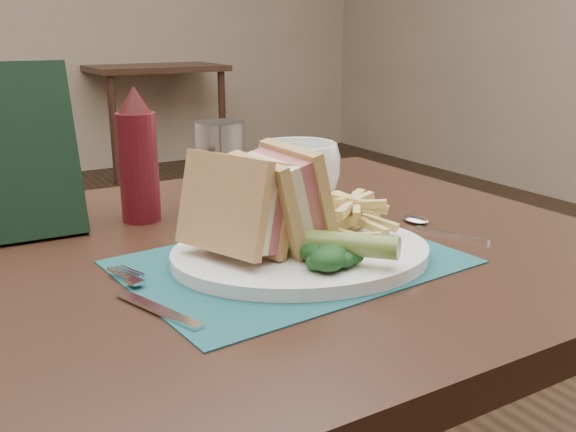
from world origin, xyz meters
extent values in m
cube|color=#17494C|center=(0.01, -0.59, 0.75)|extent=(0.39, 0.29, 0.00)
cylinder|color=#5C752C|center=(0.03, -0.66, 0.79)|extent=(0.09, 0.11, 0.03)
cylinder|color=white|center=(0.12, -0.42, 0.76)|extent=(0.18, 0.18, 0.01)
imported|color=white|center=(0.12, -0.42, 0.81)|extent=(0.15, 0.15, 0.09)
cylinder|color=white|center=(0.04, -0.34, 0.81)|extent=(0.10, 0.10, 0.13)
cube|color=black|center=(-0.23, -0.32, 0.86)|extent=(0.14, 0.09, 0.22)
camera|label=1|loc=(-0.35, -1.18, 1.01)|focal=40.00mm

